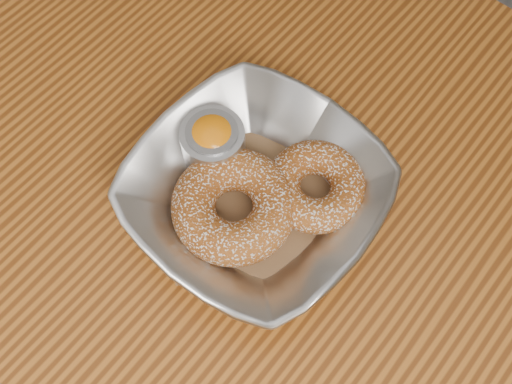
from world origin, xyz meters
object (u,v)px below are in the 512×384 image
Objects in this scene: serving_bowl at (256,194)px; ramekin at (213,143)px; table at (253,297)px; donut_back at (315,186)px; donut_front at (234,206)px.

ramekin is at bearing 169.58° from serving_bowl.
donut_back is at bearing 89.65° from table.
serving_bowl is 2.40× the size of donut_back.
serving_bowl is 0.05m from donut_back.
ramekin is at bearing -163.10° from donut_back.
ramekin is (-0.09, 0.06, 0.13)m from table.
donut_back is at bearing 48.10° from serving_bowl.
donut_front reaches higher than table.
table is at bearing -90.35° from donut_back.
donut_front is (-0.04, 0.02, 0.13)m from table.
ramekin reaches higher than donut_back.
ramekin reaches higher than donut_front.
donut_front is 1.89× the size of ramekin.
serving_bowl is at bearing 73.54° from donut_front.
serving_bowl is 0.02m from donut_front.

